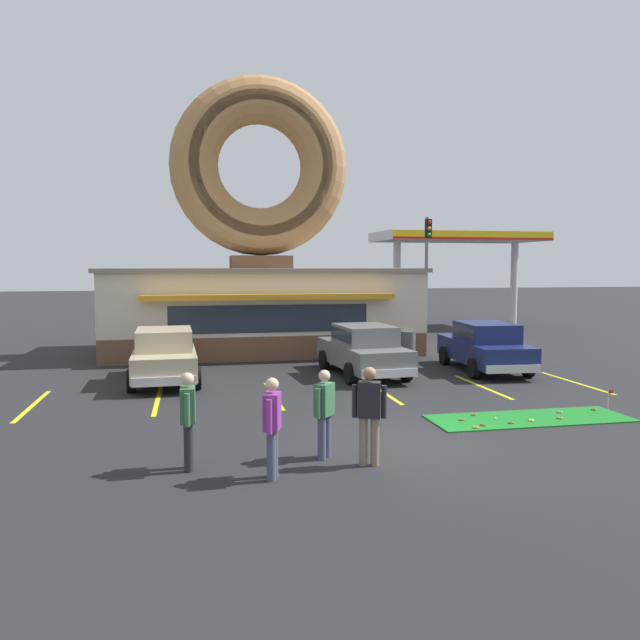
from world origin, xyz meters
The scene contains 30 objects.
ground_plane centered at (0.00, 0.00, 0.00)m, with size 160.00×160.00×0.00m, color #232326.
donut_shop_building centered at (-1.30, 13.94, 3.74)m, with size 12.30×6.75×10.96m.
putting_mat centered at (3.37, 1.26, 0.01)m, with size 4.56×1.50×0.03m, color #197523.
mini_donut_near_left centered at (5.27, 1.64, 0.05)m, with size 0.13×0.13×0.04m, color brown.
mini_donut_near_right centered at (2.71, 0.89, 0.05)m, with size 0.13×0.13×0.04m, color brown.
mini_donut_mid_left centered at (4.32, 1.56, 0.05)m, with size 0.13×0.13×0.04m, color #D8667F.
mini_donut_mid_centre centered at (2.24, 1.74, 0.05)m, with size 0.13×0.13×0.04m, color brown.
mini_donut_mid_right centered at (3.99, 1.06, 0.05)m, with size 0.13×0.13×0.04m, color #A5724C.
mini_donut_far_left centered at (3.25, 0.99, 0.05)m, with size 0.13×0.13×0.04m, color #E5C666.
mini_donut_far_centre centered at (2.03, 0.85, 0.05)m, with size 0.13×0.13×0.04m, color brown.
mini_donut_far_right centered at (1.78, 0.68, 0.05)m, with size 0.13×0.13×0.04m, color #D17F47.
mini_donut_extra centered at (1.77, 1.36, 0.05)m, with size 0.13×0.13×0.04m, color brown.
golf_ball centered at (2.56, 1.30, 0.05)m, with size 0.04×0.04×0.04m, color white.
putting_flag_pin centered at (5.44, 1.32, 0.44)m, with size 0.13×0.01×0.55m.
car_champagne centered at (-4.87, 7.52, 0.87)m, with size 2.09×4.61×1.60m.
car_grey centered at (1.22, 7.49, 0.87)m, with size 2.22×4.67×1.60m.
car_navy centered at (5.35, 7.49, 0.87)m, with size 2.23×4.67×1.60m.
pedestrian_blue_sweater_man centered at (-2.82, -1.50, 0.92)m, with size 0.35×0.57×1.66m.
pedestrian_hooded_kid centered at (-1.76, -0.60, 0.88)m, with size 0.43×0.48×1.60m.
pedestrian_leather_jacket_man centered at (-4.15, -0.76, 0.92)m, with size 0.25×0.60×1.67m.
pedestrian_clipboard_woman centered at (-1.09, -1.15, 0.96)m, with size 0.57×0.35×1.72m.
trash_bin centered at (3.95, 10.97, 0.50)m, with size 0.57×0.57×0.97m.
traffic_light_pole centered at (7.21, 17.50, 3.71)m, with size 0.28×0.47×5.80m.
gas_station_canopy centered at (10.45, 21.24, 4.86)m, with size 9.00×4.46×5.30m.
parking_stripe_far_left centered at (-7.96, 5.00, 0.00)m, with size 0.12×3.60×0.01m, color yellow.
parking_stripe_left centered at (-4.96, 5.00, 0.00)m, with size 0.12×3.60×0.01m, color yellow.
parking_stripe_mid_left centered at (-1.96, 5.00, 0.00)m, with size 0.12×3.60×0.01m, color yellow.
parking_stripe_centre centered at (1.04, 5.00, 0.00)m, with size 0.12×3.60×0.01m, color yellow.
parking_stripe_mid_right centered at (4.04, 5.00, 0.00)m, with size 0.12×3.60×0.01m, color yellow.
parking_stripe_right centered at (7.04, 5.00, 0.00)m, with size 0.12×3.60×0.01m, color yellow.
Camera 1 is at (-4.05, -11.30, 3.44)m, focal length 35.00 mm.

